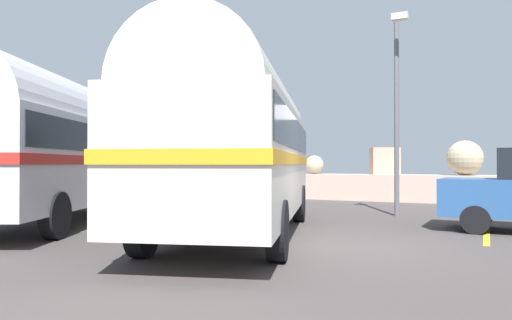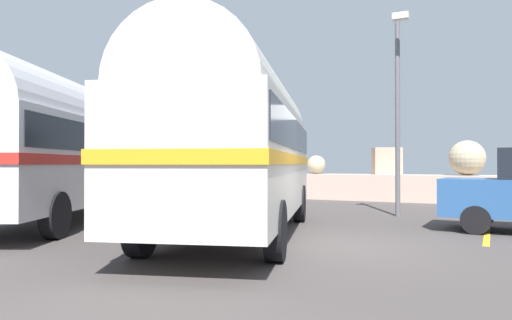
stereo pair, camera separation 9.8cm
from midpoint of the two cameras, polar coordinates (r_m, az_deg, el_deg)
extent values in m
cube|color=#453F3E|center=(9.00, 8.32, -10.23)|extent=(32.00, 26.00, 0.02)
cube|color=#C0A695|center=(20.44, 18.76, -3.24)|extent=(31.36, 1.80, 1.10)
sphere|color=tan|center=(25.49, -10.92, -0.08)|extent=(1.24, 1.24, 1.24)
cube|color=#C49595|center=(24.18, -5.42, -0.13)|extent=(1.39, 1.35, 1.18)
sphere|color=tan|center=(22.73, 1.78, -0.44)|extent=(0.92, 0.92, 0.92)
sphere|color=tan|center=(21.60, 7.37, -0.55)|extent=(0.83, 0.83, 0.83)
cube|color=tan|center=(20.90, 15.54, -0.12)|extent=(1.36, 1.20, 1.14)
sphere|color=tan|center=(20.13, 24.10, 0.24)|extent=(1.36, 1.36, 1.36)
cube|color=yellow|center=(12.02, 26.20, -7.66)|extent=(0.12, 4.40, 0.01)
cylinder|color=black|center=(12.95, -4.38, -5.08)|extent=(0.55, 1.00, 0.96)
cylinder|color=black|center=(12.61, 5.46, -5.20)|extent=(0.55, 1.00, 0.96)
cylinder|color=black|center=(8.01, -13.32, -7.89)|extent=(0.55, 1.00, 0.96)
cylinder|color=black|center=(7.45, 2.73, -8.46)|extent=(0.55, 1.00, 0.96)
cube|color=silver|center=(10.12, -1.79, -0.26)|extent=(4.79, 8.73, 2.10)
cylinder|color=silver|center=(10.18, -1.79, 5.65)|extent=(4.50, 8.35, 2.20)
cube|color=orange|center=(10.12, -1.79, 0.03)|extent=(4.86, 8.83, 0.20)
cube|color=black|center=(10.14, -1.79, 3.00)|extent=(4.72, 8.42, 0.64)
cube|color=silver|center=(14.36, 1.50, -3.81)|extent=(2.22, 0.83, 0.28)
cylinder|color=black|center=(16.06, -22.26, -4.15)|extent=(0.66, 0.99, 0.96)
cylinder|color=black|center=(15.31, -14.65, -4.35)|extent=(0.66, 0.99, 0.96)
cylinder|color=black|center=(10.43, -22.67, -6.14)|extent=(0.66, 0.99, 0.96)
cube|color=silver|center=(13.20, -22.41, -0.28)|extent=(5.74, 8.62, 2.10)
cylinder|color=silver|center=(13.25, -22.39, 4.26)|extent=(5.42, 8.23, 2.20)
cube|color=red|center=(13.20, -22.40, -0.06)|extent=(5.82, 8.72, 0.20)
cube|color=black|center=(13.22, -22.40, 2.22)|extent=(5.63, 8.33, 0.64)
cube|color=silver|center=(17.21, -16.65, -3.24)|extent=(2.13, 1.11, 0.28)
cylinder|color=black|center=(11.36, 25.07, -6.53)|extent=(0.63, 0.23, 0.62)
cylinder|color=black|center=(12.88, 25.57, -5.81)|extent=(0.63, 0.23, 0.62)
cylinder|color=#5B5B60|center=(14.48, 16.80, 4.85)|extent=(0.14, 0.14, 5.76)
cube|color=beige|center=(14.41, 17.16, 16.15)|extent=(0.44, 0.24, 0.18)
camera|label=1|loc=(0.05, -89.76, 0.00)|focal=33.38mm
camera|label=2|loc=(0.05, 90.24, 0.00)|focal=33.38mm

